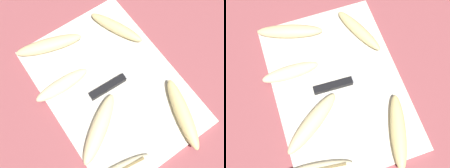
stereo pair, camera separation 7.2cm
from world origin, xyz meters
The scene contains 8 objects.
ground_plane centered at (0.00, 0.00, 0.00)m, with size 4.00×4.00×0.00m, color #93474C.
cutting_board centered at (0.00, 0.00, 0.01)m, with size 0.49×0.35×0.01m.
knife centered at (0.00, 0.00, 0.02)m, with size 0.03×0.23×0.02m.
banana_spotted_left centered at (-0.14, 0.11, 0.03)m, with size 0.18×0.10×0.03m.
banana_soft_right centered at (0.08, -0.10, 0.03)m, with size 0.15×0.18×0.04m.
banana_golden_short centered at (0.18, 0.10, 0.03)m, with size 0.20×0.10×0.04m.
banana_cream_curved centered at (-0.07, -0.12, 0.03)m, with size 0.04×0.16×0.03m.
banana_mellow_near centered at (-0.20, -0.08, 0.03)m, with size 0.10×0.20×0.03m.
Camera 2 is at (0.24, -0.08, 0.70)m, focal length 42.00 mm.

